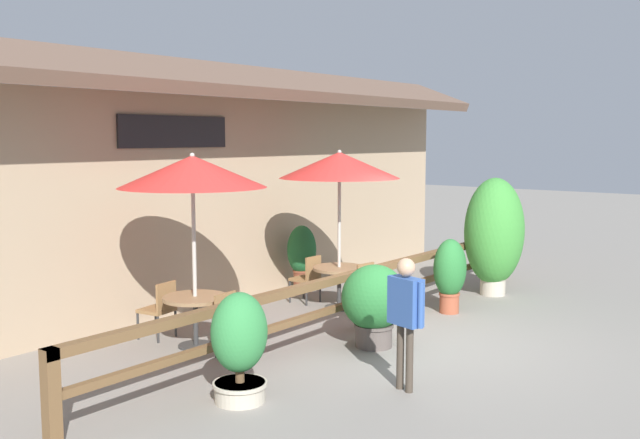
# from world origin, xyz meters

# --- Properties ---
(ground_plane) EXTENTS (60.00, 60.00, 0.00)m
(ground_plane) POSITION_xyz_m (0.00, 0.00, 0.00)
(ground_plane) COLOR gray
(building_facade) EXTENTS (14.28, 1.49, 4.23)m
(building_facade) POSITION_xyz_m (-0.00, 4.10, 2.17)
(building_facade) COLOR tan
(building_facade) RESTS_ON ground
(patio_railing) EXTENTS (10.40, 0.14, 0.95)m
(patio_railing) POSITION_xyz_m (0.00, 1.05, 0.70)
(patio_railing) COLOR brown
(patio_railing) RESTS_ON ground
(patio_umbrella_near) EXTENTS (2.03, 2.03, 2.70)m
(patio_umbrella_near) POSITION_xyz_m (-2.10, 2.42, 2.44)
(patio_umbrella_near) COLOR #B7B2A8
(patio_umbrella_near) RESTS_ON ground
(dining_table_near) EXTENTS (0.90, 0.90, 0.72)m
(dining_table_near) POSITION_xyz_m (-2.10, 2.42, 0.57)
(dining_table_near) COLOR olive
(dining_table_near) RESTS_ON ground
(chair_near_streetside) EXTENTS (0.44, 0.44, 0.84)m
(chair_near_streetside) POSITION_xyz_m (-2.08, 1.71, 0.47)
(chair_near_streetside) COLOR olive
(chair_near_streetside) RESTS_ON ground
(chair_near_wallside) EXTENTS (0.48, 0.48, 0.84)m
(chair_near_wallside) POSITION_xyz_m (-2.15, 3.12, 0.47)
(chair_near_wallside) COLOR olive
(chair_near_wallside) RESTS_ON ground
(patio_umbrella_middle) EXTENTS (2.03, 2.03, 2.70)m
(patio_umbrella_middle) POSITION_xyz_m (0.94, 2.19, 2.44)
(patio_umbrella_middle) COLOR #B7B2A8
(patio_umbrella_middle) RESTS_ON ground
(dining_table_middle) EXTENTS (0.90, 0.90, 0.72)m
(dining_table_middle) POSITION_xyz_m (0.94, 2.19, 0.57)
(dining_table_middle) COLOR olive
(dining_table_middle) RESTS_ON ground
(chair_middle_streetside) EXTENTS (0.47, 0.47, 0.84)m
(chair_middle_streetside) POSITION_xyz_m (0.91, 1.51, 0.47)
(chair_middle_streetside) COLOR olive
(chair_middle_streetside) RESTS_ON ground
(chair_middle_wallside) EXTENTS (0.42, 0.42, 0.84)m
(chair_middle_wallside) POSITION_xyz_m (0.93, 2.86, 0.47)
(chair_middle_wallside) COLOR olive
(chair_middle_wallside) RESTS_ON ground
(potted_plant_broad_leaf) EXTENTS (0.59, 0.53, 1.24)m
(potted_plant_broad_leaf) POSITION_xyz_m (1.83, 0.55, 0.69)
(potted_plant_broad_leaf) COLOR #9E4C33
(potted_plant_broad_leaf) RESTS_ON ground
(potted_plant_small_flowering) EXTENTS (1.19, 1.07, 2.18)m
(potted_plant_small_flowering) POSITION_xyz_m (3.57, 0.57, 1.15)
(potted_plant_small_flowering) COLOR #B7AD99
(potted_plant_small_flowering) RESTS_ON ground
(potted_plant_tall_tropical) EXTENTS (0.97, 0.87, 1.16)m
(potted_plant_tall_tropical) POSITION_xyz_m (-0.56, 0.47, 0.65)
(potted_plant_tall_tropical) COLOR #564C47
(potted_plant_tall_tropical) RESTS_ON ground
(potted_plant_entrance_palm) EXTENTS (0.66, 0.61, 1.23)m
(potted_plant_entrance_palm) POSITION_xyz_m (-3.21, 0.46, 0.65)
(potted_plant_entrance_palm) COLOR #B7AD99
(potted_plant_entrance_palm) RESTS_ON ground
(potted_plant_corner_fern) EXTENTS (0.59, 0.53, 1.26)m
(potted_plant_corner_fern) POSITION_xyz_m (1.59, 3.55, 0.72)
(potted_plant_corner_fern) COLOR brown
(potted_plant_corner_fern) RESTS_ON ground
(pedestrian) EXTENTS (0.29, 0.53, 1.55)m
(pedestrian) POSITION_xyz_m (-1.79, -0.79, 1.00)
(pedestrian) COLOR #42382D
(pedestrian) RESTS_ON ground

